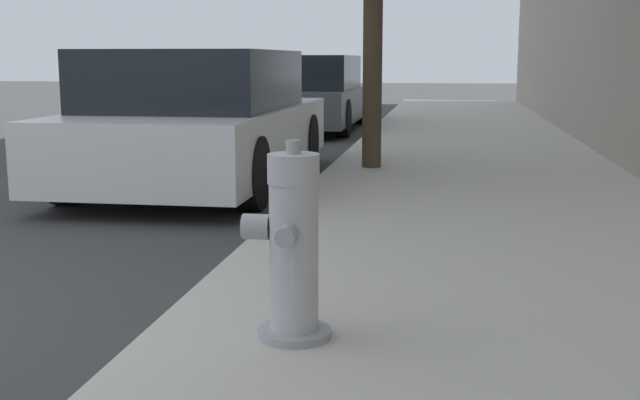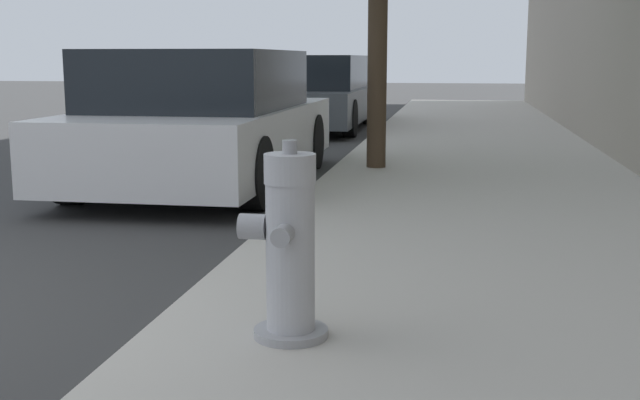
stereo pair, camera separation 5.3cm
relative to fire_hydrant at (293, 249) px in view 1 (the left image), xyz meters
name	(u,v)px [view 1 (the left image)]	position (x,y,z in m)	size (l,w,h in m)	color
sidewalk_slab	(517,375)	(0.91, -0.13, -0.44)	(3.12, 40.00, 0.12)	#B7B2A8
fire_hydrant	(293,249)	(0.00, 0.00, 0.00)	(0.37, 0.39, 0.83)	#97979C
parked_car_near	(201,121)	(-1.85, 4.64, 0.16)	(1.87, 4.28, 1.35)	silver
parked_car_mid	(309,94)	(-1.87, 11.19, 0.14)	(1.79, 4.51, 1.33)	#4C5156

